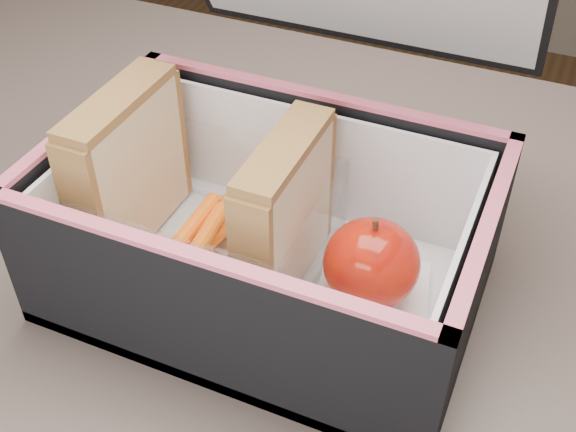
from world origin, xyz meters
name	(u,v)px	position (x,y,z in m)	size (l,w,h in m)	color
kitchen_table	(227,366)	(0.00, 0.00, 0.66)	(1.20, 0.80, 0.75)	brown
lunch_bag	(272,219)	(0.03, 0.02, 0.81)	(0.29, 0.29, 0.27)	black
plastic_tub	(206,217)	(-0.02, 0.02, 0.80)	(0.17, 0.12, 0.07)	white
sandwich_left	(128,167)	(-0.08, 0.02, 0.82)	(0.03, 0.11, 0.12)	tan
sandwich_right	(285,214)	(0.04, 0.02, 0.82)	(0.03, 0.10, 0.11)	tan
carrot_sticks	(212,230)	(-0.02, 0.02, 0.78)	(0.05, 0.16, 0.03)	#FF610F
paper_napkin	(372,299)	(0.11, 0.02, 0.77)	(0.08, 0.08, 0.01)	white
red_apple	(371,263)	(0.11, 0.02, 0.80)	(0.08, 0.08, 0.07)	maroon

